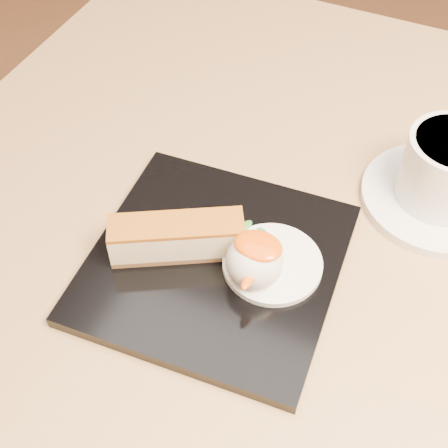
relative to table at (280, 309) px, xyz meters
The scene contains 8 objects.
table is the anchor object (origin of this frame).
dessert_plate 0.18m from the table, 120.06° to the right, with size 0.22×0.22×0.01m, color black.
cheesecake 0.22m from the table, 133.95° to the right, with size 0.12×0.09×0.04m.
cream_smear 0.18m from the table, 85.77° to the right, with size 0.09×0.09×0.01m, color white.
ice_cream_scoop 0.21m from the table, 93.65° to the right, with size 0.05×0.05×0.05m, color white.
mango_sauce 0.23m from the table, 92.33° to the right, with size 0.04×0.03×0.01m, color #F75607.
mint_sprig 0.18m from the table, 122.49° to the right, with size 0.03×0.02×0.00m.
saucer 0.22m from the table, 36.00° to the left, with size 0.15×0.15×0.01m, color white.
Camera 1 is at (0.10, -0.38, 1.18)m, focal length 50.00 mm.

